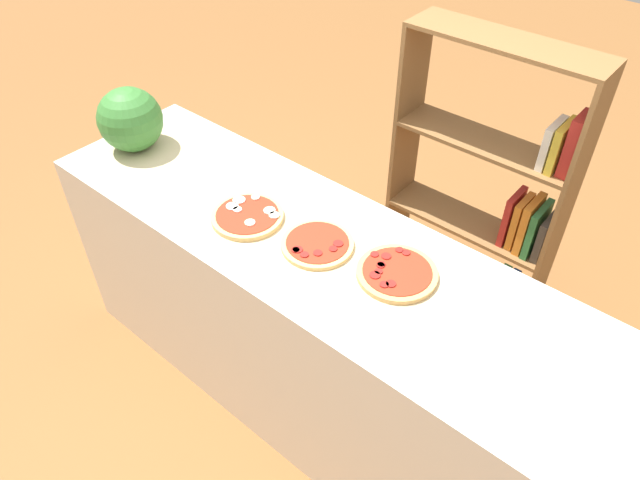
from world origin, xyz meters
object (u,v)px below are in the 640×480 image
(pizza_pepperoni_1, at_px, (317,244))
(bookshelf, at_px, (496,204))
(watermelon, at_px, (130,120))
(pizza_pepperoni_2, at_px, (397,273))
(pizza_mozzarella_0, at_px, (248,216))

(pizza_pepperoni_1, height_order, bookshelf, bookshelf)
(pizza_pepperoni_1, bearing_deg, bookshelf, 77.20)
(watermelon, bearing_deg, pizza_pepperoni_2, 3.20)
(pizza_mozzarella_0, height_order, bookshelf, bookshelf)
(pizza_mozzarella_0, bearing_deg, watermelon, 177.21)
(pizza_mozzarella_0, xyz_separation_m, pizza_pepperoni_2, (0.58, 0.11, -0.00))
(pizza_pepperoni_1, relative_size, bookshelf, 0.18)
(bookshelf, bearing_deg, pizza_pepperoni_2, -86.08)
(pizza_pepperoni_2, bearing_deg, watermelon, -176.80)
(pizza_mozzarella_0, height_order, pizza_pepperoni_1, pizza_mozzarella_0)
(watermelon, relative_size, bookshelf, 0.19)
(pizza_mozzarella_0, height_order, pizza_pepperoni_2, pizza_mozzarella_0)
(pizza_pepperoni_2, xyz_separation_m, watermelon, (-1.29, -0.07, 0.12))
(pizza_pepperoni_2, distance_m, bookshelf, 0.99)
(pizza_mozzarella_0, bearing_deg, pizza_pepperoni_1, 9.34)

